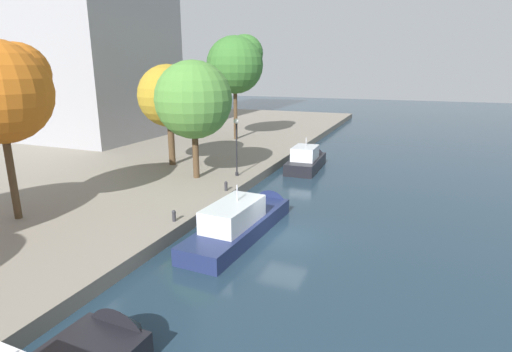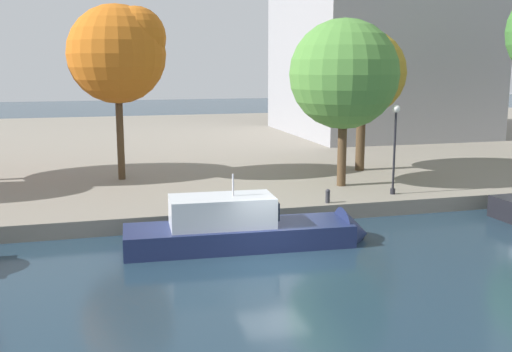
{
  "view_description": "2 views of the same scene",
  "coord_description": "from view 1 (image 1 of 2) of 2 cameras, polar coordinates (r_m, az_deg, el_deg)",
  "views": [
    {
      "loc": [
        -20.51,
        -6.53,
        9.46
      ],
      "look_at": [
        6.03,
        4.17,
        1.71
      ],
      "focal_mm": 28.06,
      "sensor_mm": 36.0,
      "label": 1
    },
    {
      "loc": [
        -6.43,
        -21.21,
        7.61
      ],
      "look_at": [
        0.26,
        3.47,
        2.81
      ],
      "focal_mm": 41.94,
      "sensor_mm": 36.0,
      "label": 2
    }
  ],
  "objects": [
    {
      "name": "ground_plane",
      "position": [
        23.51,
        3.97,
        -8.62
      ],
      "size": [
        220.0,
        220.0,
        0.0
      ],
      "primitive_type": "plane",
      "color": "#1E3342"
    },
    {
      "name": "motor_yacht_1",
      "position": [
        23.92,
        -1.75,
        -6.74
      ],
      "size": [
        10.68,
        3.1,
        4.13
      ],
      "rotation": [
        0.0,
        0.0,
        -0.05
      ],
      "color": "navy",
      "rests_on": "ground_plane"
    },
    {
      "name": "motor_yacht_2",
      "position": [
        39.37,
        7.31,
        2.07
      ],
      "size": [
        7.8,
        2.87,
        4.02
      ],
      "rotation": [
        0.0,
        0.0,
        0.03
      ],
      "color": "black",
      "rests_on": "ground_plane"
    },
    {
      "name": "mooring_bollard_0",
      "position": [
        29.3,
        -4.3,
        -1.37
      ],
      "size": [
        0.24,
        0.24,
        0.71
      ],
      "color": "#2D2D33",
      "rests_on": "dock_promenade"
    },
    {
      "name": "mooring_bollard_2",
      "position": [
        23.98,
        -11.62,
        -5.5
      ],
      "size": [
        0.24,
        0.24,
        0.69
      ],
      "color": "#2D2D33",
      "rests_on": "dock_promenade"
    },
    {
      "name": "lamp_post",
      "position": [
        32.76,
        -2.8,
        5.1
      ],
      "size": [
        0.41,
        0.41,
        4.76
      ],
      "color": "black",
      "rests_on": "dock_promenade"
    },
    {
      "name": "tree_1",
      "position": [
        37.05,
        -12.13,
        10.91
      ],
      "size": [
        5.52,
        5.52,
        9.06
      ],
      "color": "#4C3823",
      "rests_on": "dock_promenade"
    },
    {
      "name": "tree_2",
      "position": [
        26.72,
        -32.32,
        10.62
      ],
      "size": [
        5.73,
        5.73,
        10.27
      ],
      "color": "#4C3823",
      "rests_on": "dock_promenade"
    },
    {
      "name": "tree_4",
      "position": [
        32.13,
        -9.08,
        10.74
      ],
      "size": [
        6.08,
        6.08,
        9.33
      ],
      "color": "#4C3823",
      "rests_on": "dock_promenade"
    },
    {
      "name": "tree_5",
      "position": [
        50.43,
        -2.85,
        15.78
      ],
      "size": [
        7.03,
        6.87,
        12.67
      ],
      "color": "#4C3823",
      "rests_on": "dock_promenade"
    }
  ]
}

